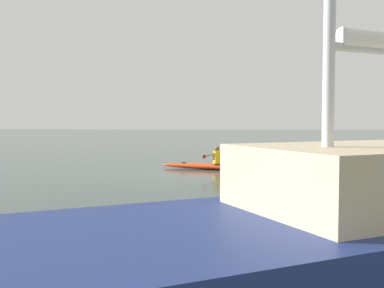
{
  "coord_description": "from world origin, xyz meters",
  "views": [
    {
      "loc": [
        -0.95,
        17.56,
        2.09
      ],
      "look_at": [
        0.14,
        3.58,
        1.34
      ],
      "focal_mm": 42.18,
      "sensor_mm": 36.0,
      "label": 1
    }
  ],
  "objects": [
    {
      "name": "ground_plane",
      "position": [
        0.0,
        0.0,
        0.0
      ],
      "size": [
        160.0,
        160.0,
        0.0
      ],
      "primitive_type": "plane",
      "color": "#384742"
    },
    {
      "name": "sailboat_twin_masted",
      "position": [
        -2.44,
        12.66,
        0.76
      ],
      "size": [
        8.59,
        6.08,
        11.44
      ],
      "color": "navy",
      "rests_on": "ground"
    },
    {
      "name": "kayaker",
      "position": [
        -0.51,
        -1.36,
        0.58
      ],
      "size": [
        0.73,
        2.35,
        0.73
      ],
      "color": "yellow",
      "rests_on": "kayak"
    },
    {
      "name": "kayak",
      "position": [
        -0.58,
        -1.33,
        0.13
      ],
      "size": [
        5.13,
        2.05,
        0.26
      ],
      "color": "red",
      "rests_on": "ground"
    }
  ]
}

